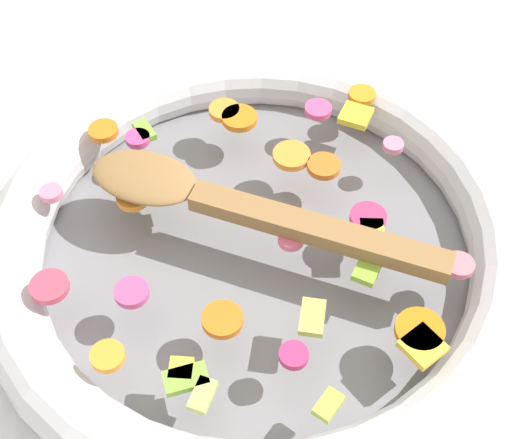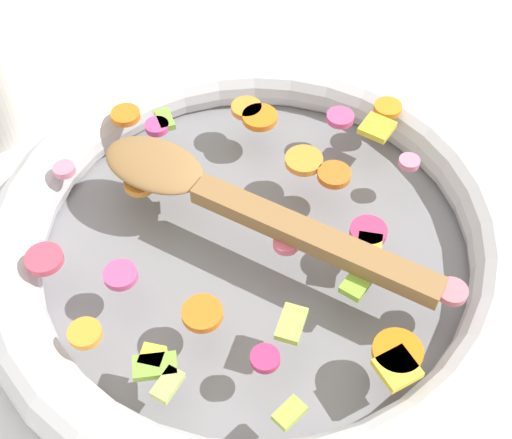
# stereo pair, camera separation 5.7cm
# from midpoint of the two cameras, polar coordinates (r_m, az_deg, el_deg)

# --- Properties ---
(ground_plane) EXTENTS (4.00, 4.00, 0.00)m
(ground_plane) POSITION_cam_midpoint_polar(r_m,az_deg,el_deg) (0.61, -2.67, -3.14)
(ground_plane) COLOR silver
(skillet) EXTENTS (0.45, 0.45, 0.05)m
(skillet) POSITION_cam_midpoint_polar(r_m,az_deg,el_deg) (0.59, -2.75, -1.89)
(skillet) COLOR slate
(skillet) RESTS_ON ground_plane
(chopped_vegetables) EXTENTS (0.36, 0.35, 0.01)m
(chopped_vegetables) POSITION_cam_midpoint_polar(r_m,az_deg,el_deg) (0.56, -2.42, -0.17)
(chopped_vegetables) COLOR orange
(chopped_vegetables) RESTS_ON skillet
(wooden_spoon) EXTENTS (0.06, 0.30, 0.01)m
(wooden_spoon) POSITION_cam_midpoint_polar(r_m,az_deg,el_deg) (0.56, -5.40, 1.38)
(wooden_spoon) COLOR olive
(wooden_spoon) RESTS_ON chopped_vegetables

